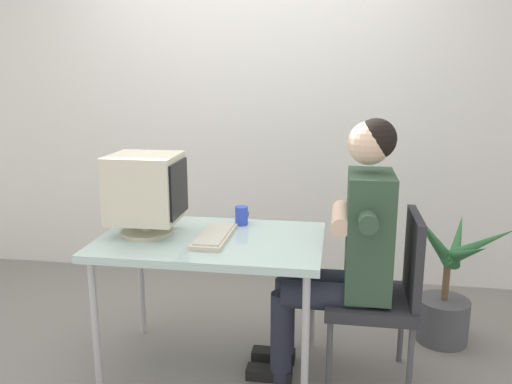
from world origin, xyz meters
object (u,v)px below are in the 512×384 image
crt_monitor (146,189)px  office_chair (384,289)px  person_seated (348,242)px  potted_plant (446,291)px  keyboard (215,236)px  desk (211,248)px  desk_mug (242,216)px

crt_monitor → office_chair: 1.32m
person_seated → potted_plant: bearing=38.3°
crt_monitor → keyboard: 0.43m
keyboard → office_chair: 0.90m
desk → potted_plant: potted_plant is taller
desk → potted_plant: size_ratio=1.37×
person_seated → desk_mug: size_ratio=13.08×
desk_mug → person_seated: bearing=-21.1°
person_seated → potted_plant: person_seated is taller
keyboard → person_seated: 0.67m
crt_monitor → keyboard: size_ratio=1.02×
desk → crt_monitor: (-0.34, 0.01, 0.30)m
desk_mug → potted_plant: bearing=11.7°
keyboard → potted_plant: bearing=22.1°
keyboard → desk_mug: (0.09, 0.27, 0.04)m
desk → potted_plant: 1.43m
person_seated → potted_plant: size_ratio=1.62×
potted_plant → person_seated: bearing=-141.7°
desk → potted_plant: bearing=21.1°
office_chair → person_seated: size_ratio=0.66×
person_seated → potted_plant: 0.87m
crt_monitor → desk_mug: bearing=27.9°
keyboard → person_seated: person_seated is taller
crt_monitor → potted_plant: crt_monitor is taller
crt_monitor → office_chair: size_ratio=0.47×
office_chair → potted_plant: bearing=49.3°
desk → crt_monitor: 0.45m
desk → desk_mug: desk_mug is taller
desk → desk_mug: 0.30m
potted_plant → crt_monitor: bearing=-163.4°
desk → person_seated: (0.70, 0.03, 0.06)m
crt_monitor → office_chair: bearing=0.8°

